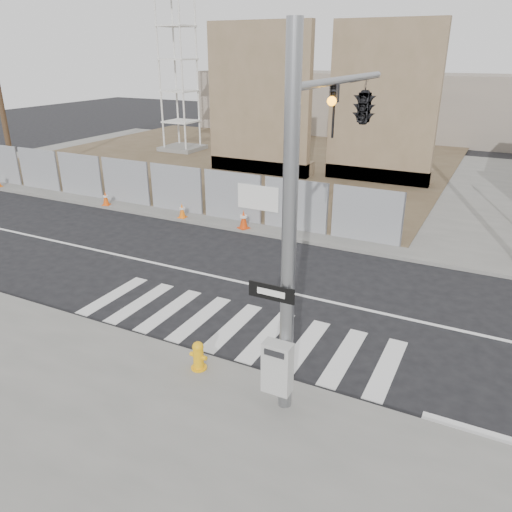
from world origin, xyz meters
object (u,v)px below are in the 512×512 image
at_px(signal_pole, 342,147).
at_px(fire_hydrant, 198,355).
at_px(crane_tower, 175,10).
at_px(traffic_cone_c, 182,211).
at_px(traffic_cone_d, 244,219).
at_px(traffic_cone_b, 106,198).

relative_size(signal_pole, fire_hydrant, 10.37).
relative_size(crane_tower, traffic_cone_c, 29.21).
distance_m(fire_hydrant, traffic_cone_c, 10.98).
height_order(fire_hydrant, traffic_cone_d, traffic_cone_d).
height_order(signal_pole, traffic_cone_c, signal_pole).
bearing_deg(fire_hydrant, signal_pole, 56.37).
height_order(signal_pole, crane_tower, crane_tower).
xyz_separation_m(crane_tower, traffic_cone_b, (4.62, -12.78, -8.59)).
bearing_deg(traffic_cone_b, signal_pole, -25.94).
relative_size(crane_tower, traffic_cone_b, 28.47).
relative_size(crane_tower, fire_hydrant, 26.88).
relative_size(traffic_cone_b, traffic_cone_c, 1.03).
relative_size(traffic_cone_b, traffic_cone_d, 0.84).
bearing_deg(traffic_cone_c, traffic_cone_b, -179.38).
relative_size(signal_pole, crane_tower, 0.39).
xyz_separation_m(crane_tower, fire_hydrant, (15.31, -21.55, -8.57)).
height_order(crane_tower, traffic_cone_d, crane_tower).
height_order(traffic_cone_c, traffic_cone_d, traffic_cone_d).
xyz_separation_m(fire_hydrant, traffic_cone_d, (-3.58, 8.77, 0.03)).
bearing_deg(traffic_cone_b, traffic_cone_c, 0.62).
xyz_separation_m(traffic_cone_b, traffic_cone_d, (7.12, 0.00, 0.06)).
xyz_separation_m(fire_hydrant, traffic_cone_b, (-10.69, 8.77, -0.02)).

